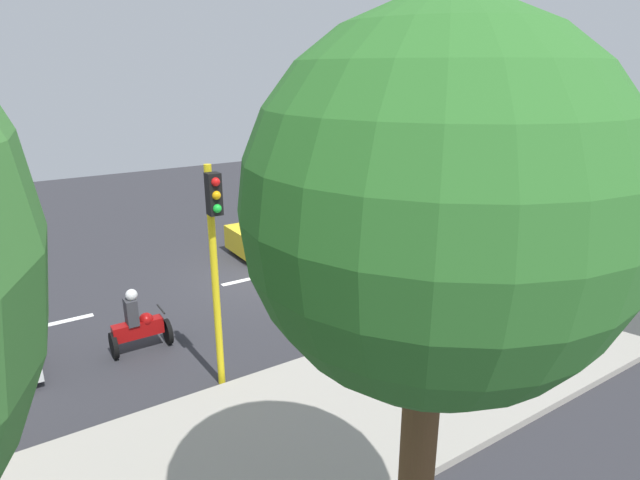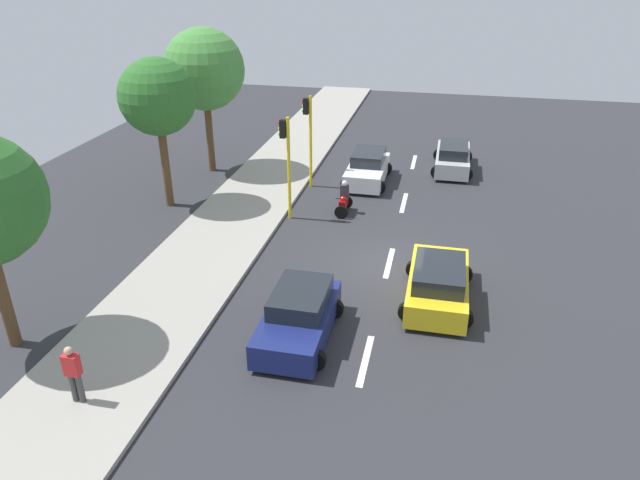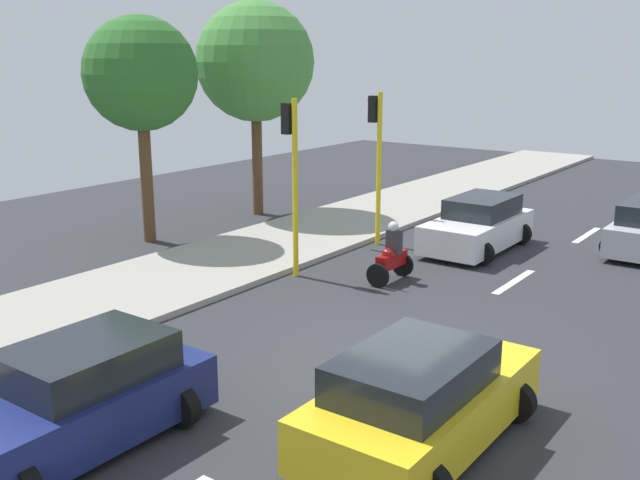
# 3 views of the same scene
# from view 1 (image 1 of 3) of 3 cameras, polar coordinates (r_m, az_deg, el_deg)

# --- Properties ---
(ground_plane) EXTENTS (40.00, 60.00, 0.10)m
(ground_plane) POSITION_cam_1_polar(r_m,az_deg,el_deg) (16.31, -6.75, -4.21)
(ground_plane) COLOR #2D2D33
(sidewalk) EXTENTS (4.00, 60.00, 0.15)m
(sidewalk) POSITION_cam_1_polar(r_m,az_deg,el_deg) (11.09, 10.21, -15.17)
(sidewalk) COLOR #9E998E
(sidewalk) RESTS_ON ground
(lane_stripe_north) EXTENTS (0.20, 2.40, 0.01)m
(lane_stripe_north) POSITION_cam_1_polar(r_m,az_deg,el_deg) (14.93, -28.05, -8.31)
(lane_stripe_north) COLOR white
(lane_stripe_north) RESTS_ON ground
(lane_stripe_mid) EXTENTS (0.20, 2.40, 0.01)m
(lane_stripe_mid) POSITION_cam_1_polar(r_m,az_deg,el_deg) (16.29, -6.76, -4.03)
(lane_stripe_mid) COLOR white
(lane_stripe_mid) RESTS_ON ground
(lane_stripe_south) EXTENTS (0.20, 2.40, 0.01)m
(lane_stripe_south) POSITION_cam_1_polar(r_m,az_deg,el_deg) (19.49, 9.22, -0.38)
(lane_stripe_south) COLOR white
(lane_stripe_south) RESTS_ON ground
(lane_stripe_far_south) EXTENTS (0.20, 2.40, 0.01)m
(lane_stripe_far_south) POSITION_cam_1_polar(r_m,az_deg,el_deg) (23.80, 20.05, 2.13)
(lane_stripe_far_south) COLOR white
(lane_stripe_far_south) RESTS_ON ground
(car_yellow_cab) EXTENTS (2.35, 4.30, 1.52)m
(car_yellow_cab) POSITION_cam_1_polar(r_m,az_deg,el_deg) (18.64, -2.94, 1.25)
(car_yellow_cab) COLOR yellow
(car_yellow_cab) RESTS_ON ground
(car_dark_blue) EXTENTS (2.29, 4.04, 1.52)m
(car_dark_blue) POSITION_cam_1_polar(r_m,az_deg,el_deg) (17.31, 12.28, -0.49)
(car_dark_blue) COLOR navy
(car_dark_blue) RESTS_ON ground
(motorcycle) EXTENTS (0.60, 1.30, 1.53)m
(motorcycle) POSITION_cam_1_polar(r_m,az_deg,el_deg) (12.57, -19.22, -8.76)
(motorcycle) COLOR black
(motorcycle) RESTS_ON ground
(traffic_light_midblock) EXTENTS (0.49, 0.24, 4.50)m
(traffic_light_midblock) POSITION_cam_1_polar(r_m,az_deg,el_deg) (9.91, -11.40, -0.96)
(traffic_light_midblock) COLOR yellow
(traffic_light_midblock) RESTS_ON ground
(street_tree_south) EXTENTS (3.32, 3.32, 6.65)m
(street_tree_south) POSITION_cam_1_polar(r_m,az_deg,el_deg) (4.52, 12.41, 2.95)
(street_tree_south) COLOR brown
(street_tree_south) RESTS_ON ground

